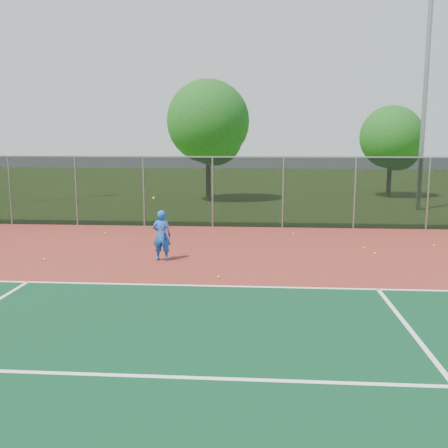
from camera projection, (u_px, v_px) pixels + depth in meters
name	position (u px, v px, depth m)	size (l,w,h in m)	color
ground	(308.00, 334.00, 9.58)	(120.00, 120.00, 0.00)	#395F1B
court_apron	(300.00, 301.00, 11.54)	(30.00, 20.00, 0.02)	maroon
fence_back	(283.00, 192.00, 21.13)	(30.00, 0.06, 3.03)	black
tennis_player	(162.00, 235.00, 15.33)	(0.60, 0.62, 1.97)	blue
practice_ball_0	(45.00, 259.00, 15.42)	(0.07, 0.07, 0.07)	#D2E71A
practice_ball_1	(375.00, 253.00, 16.26)	(0.07, 0.07, 0.07)	#D2E71A
practice_ball_2	(434.00, 245.00, 17.51)	(0.07, 0.07, 0.07)	#D2E71A
practice_ball_3	(364.00, 248.00, 17.13)	(0.07, 0.07, 0.07)	#D2E71A
practice_ball_4	(293.00, 233.00, 19.79)	(0.07, 0.07, 0.07)	#D2E71A
practice_ball_5	(105.00, 233.00, 19.86)	(0.07, 0.07, 0.07)	#D2E71A
practice_ball_6	(219.00, 277.00, 13.43)	(0.07, 0.07, 0.07)	#D2E71A
floodlight_n	(427.00, 66.00, 25.72)	(0.90, 0.40, 13.48)	gray
tree_back_left	(209.00, 125.00, 30.23)	(5.03, 5.03, 7.39)	#392314
tree_back_mid	(393.00, 140.00, 32.50)	(4.08, 4.08, 5.99)	#392314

